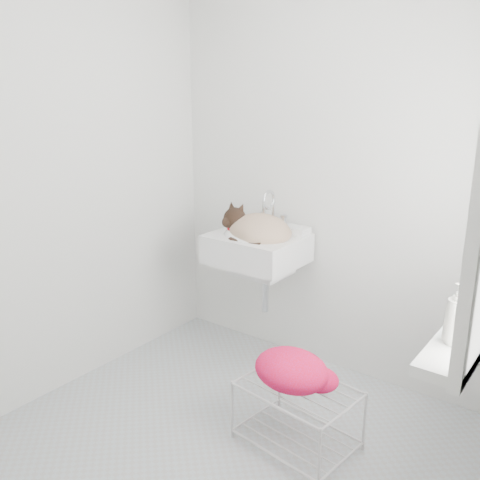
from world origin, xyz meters
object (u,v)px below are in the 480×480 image
Objects in this scene: bottle_c at (478,310)px; sink at (257,235)px; wire_rack at (297,417)px; bottle_a at (454,343)px; bottle_b at (466,326)px; cat at (257,229)px.

sink is at bearing 163.89° from bottle_c.
bottle_a reaches higher than wire_rack.
bottle_a is at bearing -90.00° from bottle_c.
bottle_a reaches higher than bottle_c.
sink is 3.08× the size of bottle_b.
bottle_b is (0.71, -0.02, 0.70)m from wire_rack.
bottle_a is (1.35, -0.74, 0.00)m from sink.
bottle_a is at bearing -14.32° from wire_rack.
wire_rack is 1.00m from bottle_b.
bottle_b is at bearing 90.00° from bottle_a.
bottle_b is at bearing -23.10° from sink.
bottle_a is at bearing -90.00° from bottle_b.
sink is at bearing 156.90° from bottle_b.
cat is (0.01, -0.02, 0.04)m from sink.
bottle_c reaches higher than bottle_b.
sink is 1.54m from bottle_a.
cat is at bearing -51.52° from sink.
bottle_a is (0.71, -0.18, 0.70)m from wire_rack.
sink is at bearing 136.05° from cat.
wire_rack is 3.05× the size of bottle_b.
bottle_a is at bearing -28.68° from sink.
bottle_c is (1.35, -0.39, 0.00)m from sink.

